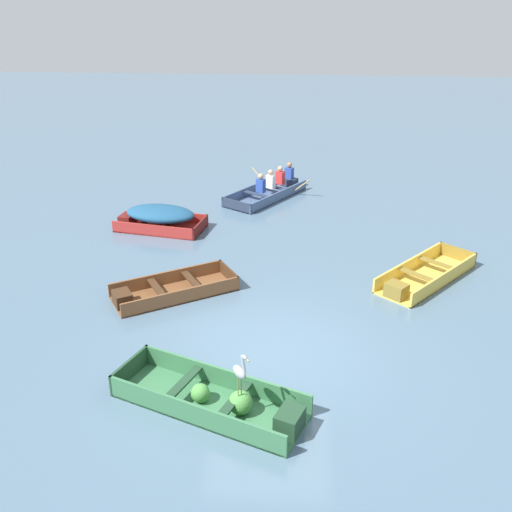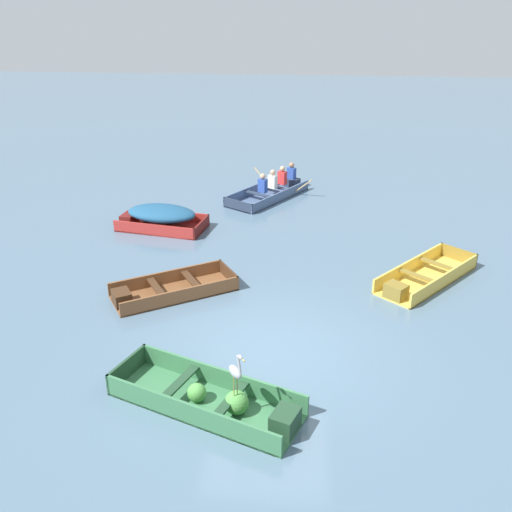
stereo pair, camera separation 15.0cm
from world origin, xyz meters
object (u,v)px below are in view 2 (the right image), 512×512
skiff_yellow_mid_moored (424,277)px  heron_on_dinghy (236,371)px  skiff_wooden_brown_near_moored (169,290)px  dinghy_green_foreground (215,401)px  rowboat_slate_blue_with_crew (272,190)px  skiff_red_far_moored (161,216)px

skiff_yellow_mid_moored → heron_on_dinghy: heron_on_dinghy is taller
skiff_wooden_brown_near_moored → skiff_yellow_mid_moored: skiff_yellow_mid_moored is taller
dinghy_green_foreground → heron_on_dinghy: size_ratio=4.05×
dinghy_green_foreground → rowboat_slate_blue_with_crew: size_ratio=1.03×
skiff_red_far_moored → rowboat_slate_blue_with_crew: rowboat_slate_blue_with_crew is taller
dinghy_green_foreground → skiff_yellow_mid_moored: 6.44m
dinghy_green_foreground → skiff_red_far_moored: size_ratio=1.29×
dinghy_green_foreground → heron_on_dinghy: heron_on_dinghy is taller
skiff_wooden_brown_near_moored → heron_on_dinghy: size_ratio=3.44×
skiff_yellow_mid_moored → rowboat_slate_blue_with_crew: rowboat_slate_blue_with_crew is taller
skiff_red_far_moored → rowboat_slate_blue_with_crew: size_ratio=0.80×
skiff_yellow_mid_moored → heron_on_dinghy: (-3.82, -5.06, 0.78)m
skiff_wooden_brown_near_moored → skiff_red_far_moored: 4.08m
dinghy_green_foreground → skiff_yellow_mid_moored: (4.19, 4.89, -0.03)m
skiff_red_far_moored → skiff_wooden_brown_near_moored: bearing=-74.0°
rowboat_slate_blue_with_crew → heron_on_dinghy: 11.02m
skiff_yellow_mid_moored → rowboat_slate_blue_with_crew: 7.13m
heron_on_dinghy → skiff_wooden_brown_near_moored: bearing=117.2°
skiff_wooden_brown_near_moored → dinghy_green_foreground: bearing=-66.3°
dinghy_green_foreground → rowboat_slate_blue_with_crew: bearing=88.8°
skiff_wooden_brown_near_moored → rowboat_slate_blue_with_crew: bearing=75.2°
dinghy_green_foreground → skiff_red_far_moored: (-2.76, 7.65, 0.23)m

